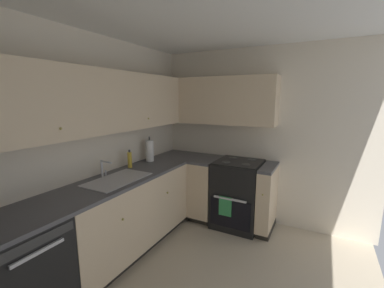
# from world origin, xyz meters

# --- Properties ---
(wall_back) EXTENTS (3.94, 0.05, 2.46)m
(wall_back) POSITION_xyz_m (0.00, 1.48, 1.23)
(wall_back) COLOR beige
(wall_back) RESTS_ON ground_plane
(wall_right) EXTENTS (0.05, 3.00, 2.46)m
(wall_right) POSITION_xyz_m (1.94, 0.00, 1.23)
(wall_right) COLOR beige
(wall_right) RESTS_ON ground_plane
(dishwasher) EXTENTS (0.60, 0.63, 0.88)m
(dishwasher) POSITION_xyz_m (-0.74, 1.15, 0.44)
(dishwasher) COLOR black
(dishwasher) RESTS_ON ground_plane
(lower_cabinets_back) EXTENTS (1.76, 0.62, 0.88)m
(lower_cabinets_back) POSITION_xyz_m (0.44, 1.15, 0.44)
(lower_cabinets_back) COLOR beige
(lower_cabinets_back) RESTS_ON ground_plane
(countertop_back) EXTENTS (2.96, 0.60, 0.03)m
(countertop_back) POSITION_xyz_m (0.44, 1.15, 0.90)
(countertop_back) COLOR #4C4C51
(countertop_back) RESTS_ON lower_cabinets_back
(lower_cabinets_right) EXTENTS (0.62, 1.14, 0.88)m
(lower_cabinets_right) POSITION_xyz_m (1.62, 0.38, 0.44)
(lower_cabinets_right) COLOR beige
(lower_cabinets_right) RESTS_ON ground_plane
(countertop_right) EXTENTS (0.60, 1.14, 0.03)m
(countertop_right) POSITION_xyz_m (1.62, 0.38, 0.90)
(countertop_right) COLOR #4C4C51
(countertop_right) RESTS_ON lower_cabinets_right
(oven_range) EXTENTS (0.68, 0.62, 1.07)m
(oven_range) POSITION_xyz_m (1.64, 0.20, 0.47)
(oven_range) COLOR black
(oven_range) RESTS_ON ground_plane
(upper_cabinets_back) EXTENTS (2.64, 0.34, 0.65)m
(upper_cabinets_back) POSITION_xyz_m (0.28, 1.29, 1.74)
(upper_cabinets_back) COLOR beige
(upper_cabinets_right) EXTENTS (0.32, 1.69, 0.65)m
(upper_cabinets_right) POSITION_xyz_m (1.76, 0.60, 1.74)
(upper_cabinets_right) COLOR beige
(sink) EXTENTS (0.70, 0.40, 0.10)m
(sink) POSITION_xyz_m (0.30, 1.12, 0.88)
(sink) COLOR #B7B7BC
(sink) RESTS_ON countertop_back
(faucet) EXTENTS (0.07, 0.16, 0.19)m
(faucet) POSITION_xyz_m (0.30, 1.33, 1.03)
(faucet) COLOR silver
(faucet) RESTS_ON countertop_back
(soap_bottle) EXTENTS (0.05, 0.05, 0.23)m
(soap_bottle) POSITION_xyz_m (0.72, 1.33, 1.02)
(soap_bottle) COLOR gold
(soap_bottle) RESTS_ON countertop_back
(paper_towel_roll) EXTENTS (0.11, 0.11, 0.35)m
(paper_towel_roll) POSITION_xyz_m (1.11, 1.31, 1.06)
(paper_towel_roll) COLOR white
(paper_towel_roll) RESTS_ON countertop_back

